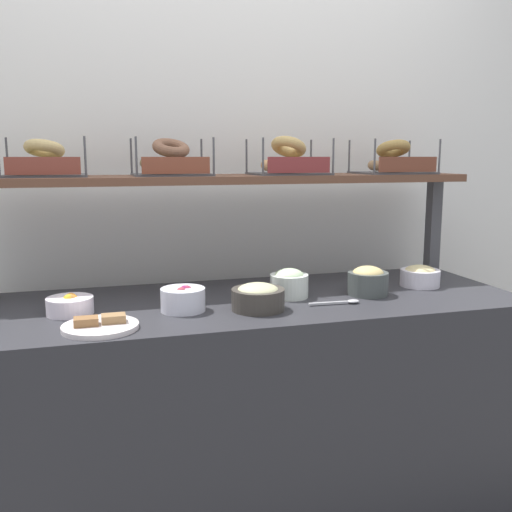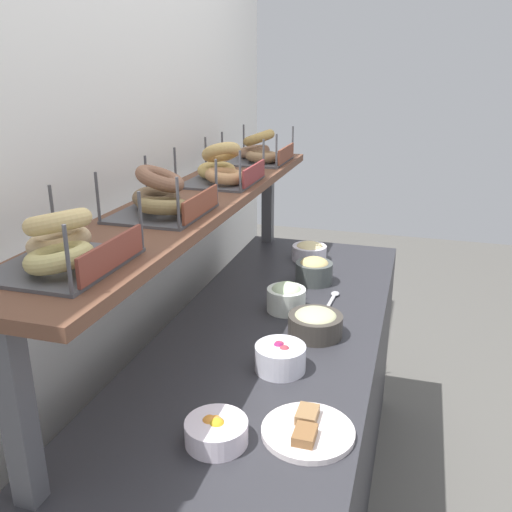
# 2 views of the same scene
# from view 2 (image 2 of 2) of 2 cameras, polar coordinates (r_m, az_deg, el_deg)

# --- Properties ---
(back_wall) EXTENTS (3.12, 0.06, 2.40)m
(back_wall) POSITION_cam_2_polar(r_m,az_deg,el_deg) (1.96, -13.82, 4.29)
(back_wall) COLOR white
(back_wall) RESTS_ON ground_plane
(deli_counter) EXTENTS (1.92, 0.70, 0.85)m
(deli_counter) POSITION_cam_2_polar(r_m,az_deg,el_deg) (2.11, 1.72, -17.59)
(deli_counter) COLOR #2D2D33
(deli_counter) RESTS_ON ground_plane
(shelf_riser_left) EXTENTS (0.05, 0.05, 0.40)m
(shelf_riser_left) POSITION_cam_2_polar(r_m,az_deg,el_deg) (1.19, -23.21, -14.91)
(shelf_riser_left) COLOR #4C4C51
(shelf_riser_left) RESTS_ON deli_counter
(shelf_riser_right) EXTENTS (0.05, 0.05, 0.40)m
(shelf_riser_right) POSITION_cam_2_polar(r_m,az_deg,el_deg) (2.70, 1.23, 5.62)
(shelf_riser_right) COLOR #4C4C51
(shelf_riser_right) RESTS_ON deli_counter
(upper_shelf) EXTENTS (1.88, 0.32, 0.03)m
(upper_shelf) POSITION_cam_2_polar(r_m,az_deg,el_deg) (1.82, -6.29, 5.72)
(upper_shelf) COLOR brown
(upper_shelf) RESTS_ON shelf_riser_left
(bowl_beet_salad) EXTENTS (0.15, 0.15, 0.08)m
(bowl_beet_salad) POSITION_cam_2_polar(r_m,az_deg,el_deg) (1.62, 2.51, -10.35)
(bowl_beet_salad) COLOR white
(bowl_beet_salad) RESTS_ON deli_counter
(bowl_tuna_salad) EXTENTS (0.18, 0.18, 0.09)m
(bowl_tuna_salad) POSITION_cam_2_polar(r_m,az_deg,el_deg) (1.81, 6.12, -6.83)
(bowl_tuna_salad) COLOR #3F3A34
(bowl_tuna_salad) RESTS_ON deli_counter
(bowl_hummus) EXTENTS (0.15, 0.15, 0.11)m
(bowl_hummus) POSITION_cam_2_polar(r_m,az_deg,el_deg) (2.23, 5.99, -1.46)
(bowl_hummus) COLOR #494F4D
(bowl_hummus) RESTS_ON deli_counter
(bowl_scallion_spread) EXTENTS (0.14, 0.14, 0.11)m
(bowl_scallion_spread) POSITION_cam_2_polar(r_m,az_deg,el_deg) (1.97, 3.12, -4.23)
(bowl_scallion_spread) COLOR white
(bowl_scallion_spread) RESTS_ON deli_counter
(bowl_fruit_salad) EXTENTS (0.15, 0.15, 0.07)m
(bowl_fruit_salad) POSITION_cam_2_polar(r_m,az_deg,el_deg) (1.35, -4.11, -17.50)
(bowl_fruit_salad) COLOR white
(bowl_fruit_salad) RESTS_ON deli_counter
(bowl_egg_salad) EXTENTS (0.15, 0.15, 0.08)m
(bowl_egg_salad) POSITION_cam_2_polar(r_m,az_deg,el_deg) (2.49, 5.50, 0.51)
(bowl_egg_salad) COLOR white
(bowl_egg_salad) RESTS_ON deli_counter
(serving_plate_white) EXTENTS (0.22, 0.22, 0.04)m
(serving_plate_white) POSITION_cam_2_polar(r_m,az_deg,el_deg) (1.39, 5.32, -17.41)
(serving_plate_white) COLOR white
(serving_plate_white) RESTS_ON deli_counter
(serving_spoon_near_plate) EXTENTS (0.18, 0.03, 0.01)m
(serving_spoon_near_plate) POSITION_cam_2_polar(r_m,az_deg,el_deg) (2.10, 7.91, -4.28)
(serving_spoon_near_plate) COLOR #B7B7BC
(serving_spoon_near_plate) RESTS_ON deli_counter
(bagel_basket_plain) EXTENTS (0.29, 0.25, 0.14)m
(bagel_basket_plain) POSITION_cam_2_polar(r_m,az_deg,el_deg) (1.23, -19.36, 1.06)
(bagel_basket_plain) COLOR #4C4C51
(bagel_basket_plain) RESTS_ON upper_shelf
(bagel_basket_poppy) EXTENTS (0.29, 0.26, 0.15)m
(bagel_basket_poppy) POSITION_cam_2_polar(r_m,az_deg,el_deg) (1.59, -9.66, 5.91)
(bagel_basket_poppy) COLOR #4C4C51
(bagel_basket_poppy) RESTS_ON upper_shelf
(bagel_basket_sesame) EXTENTS (0.29, 0.25, 0.16)m
(bagel_basket_sesame) POSITION_cam_2_polar(r_m,az_deg,el_deg) (2.00, -3.48, 8.89)
(bagel_basket_sesame) COLOR #4C4C51
(bagel_basket_sesame) RESTS_ON upper_shelf
(bagel_basket_everything) EXTENTS (0.30, 0.25, 0.14)m
(bagel_basket_everything) POSITION_cam_2_polar(r_m,az_deg,el_deg) (2.43, 0.36, 10.74)
(bagel_basket_everything) COLOR #4C4C51
(bagel_basket_everything) RESTS_ON upper_shelf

